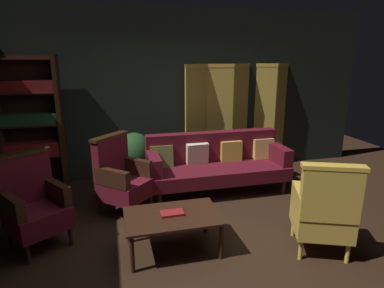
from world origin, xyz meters
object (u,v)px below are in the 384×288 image
object	(u,v)px
coffee_table	(173,219)
armchair_wing_left	(34,203)
book_red_leather	(172,213)
armchair_wing_right	(121,177)
armchair_gilt_accent	(324,210)
velvet_couch	(216,162)
folding_screen	(241,116)
potted_plant	(135,156)
bookshelf	(31,123)

from	to	relation	value
coffee_table	armchair_wing_left	xyz separation A→B (m)	(-1.44, 0.50, 0.12)
armchair_wing_left	book_red_leather	world-z (taller)	armchair_wing_left
coffee_table	armchair_wing_right	distance (m)	1.17
coffee_table	armchair_gilt_accent	world-z (taller)	armchair_gilt_accent
velvet_couch	armchair_wing_right	distance (m)	1.50
folding_screen	armchair_wing_right	distance (m)	2.58
book_red_leather	potted_plant	bearing A→B (deg)	97.00
book_red_leather	coffee_table	bearing A→B (deg)	-79.26
velvet_couch	book_red_leather	bearing A→B (deg)	-123.74
bookshelf	velvet_couch	xyz separation A→B (m)	(2.70, -0.74, -0.60)
folding_screen	armchair_gilt_accent	xyz separation A→B (m)	(-0.20, -2.75, -0.50)
bookshelf	armchair_wing_right	bearing A→B (deg)	-42.20
coffee_table	armchair_gilt_accent	distance (m)	1.58
velvet_couch	book_red_leather	xyz separation A→B (m)	(-0.97, -1.45, -0.02)
armchair_gilt_accent	armchair_wing_right	size ratio (longest dim) A/B	1.00
bookshelf	armchair_wing_left	world-z (taller)	bookshelf
bookshelf	armchair_wing_right	world-z (taller)	bookshelf
armchair_gilt_accent	book_red_leather	distance (m)	1.58
coffee_table	book_red_leather	bearing A→B (deg)	100.74
bookshelf	potted_plant	xyz separation A→B (m)	(1.50, -0.29, -0.55)
bookshelf	book_red_leather	world-z (taller)	bookshelf
folding_screen	bookshelf	distance (m)	3.45
coffee_table	folding_screen	bearing A→B (deg)	53.62
armchair_wing_right	potted_plant	bearing A→B (deg)	74.00
bookshelf	armchair_wing_left	size ratio (longest dim) A/B	1.97
bookshelf	armchair_gilt_accent	xyz separation A→B (m)	(3.25, -2.62, -0.56)
armchair_wing_right	book_red_leather	xyz separation A→B (m)	(0.48, -1.05, -0.06)
potted_plant	armchair_gilt_accent	bearing A→B (deg)	-53.00
coffee_table	potted_plant	distance (m)	1.93
book_red_leather	armchair_wing_right	bearing A→B (deg)	114.34
folding_screen	armchair_wing_left	bearing A→B (deg)	-149.84
armchair_wing_left	book_red_leather	distance (m)	1.52
folding_screen	bookshelf	world-z (taller)	bookshelf
velvet_couch	armchair_wing_right	bearing A→B (deg)	-164.57
velvet_couch	armchair_gilt_accent	bearing A→B (deg)	-73.64
folding_screen	potted_plant	world-z (taller)	folding_screen
armchair_wing_left	potted_plant	bearing A→B (deg)	49.62
velvet_couch	armchair_wing_right	world-z (taller)	armchair_wing_right
coffee_table	potted_plant	xyz separation A→B (m)	(-0.24, 1.91, 0.13)
armchair_wing_left	armchair_wing_right	xyz separation A→B (m)	(0.96, 0.57, 0.00)
coffee_table	armchair_wing_right	bearing A→B (deg)	114.18
bookshelf	potted_plant	size ratio (longest dim) A/B	2.34
folding_screen	armchair_wing_left	world-z (taller)	folding_screen
folding_screen	velvet_couch	distance (m)	1.26
bookshelf	armchair_wing_left	bearing A→B (deg)	-80.15
book_red_leather	folding_screen	bearing A→B (deg)	53.41
velvet_couch	armchair_wing_left	bearing A→B (deg)	-158.11
armchair_gilt_accent	potted_plant	size ratio (longest dim) A/B	1.19
velvet_couch	potted_plant	bearing A→B (deg)	159.58
bookshelf	armchair_wing_right	xyz separation A→B (m)	(1.26, -1.14, -0.56)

